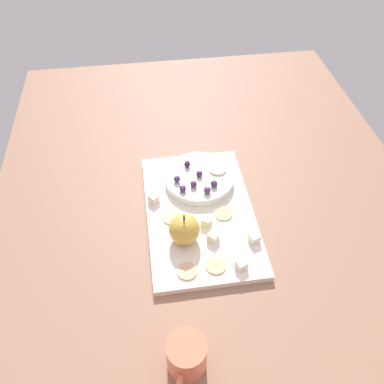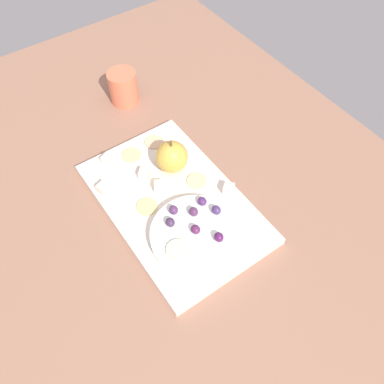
{
  "view_description": "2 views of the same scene",
  "coord_description": "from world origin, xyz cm",
  "px_view_note": "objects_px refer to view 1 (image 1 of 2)",
  "views": [
    {
      "loc": [
        60.78,
        -13.13,
        76.74
      ],
      "look_at": [
        0.03,
        -4.38,
        10.43
      ],
      "focal_mm": 36.56,
      "sensor_mm": 36.0,
      "label": 1
    },
    {
      "loc": [
        -37.62,
        20.69,
        73.35
      ],
      "look_at": [
        -0.15,
        -5.6,
        9.88
      ],
      "focal_mm": 37.68,
      "sensor_mm": 36.0,
      "label": 2
    }
  ],
  "objects_px": {
    "cracker_3": "(172,218)",
    "grape_1": "(177,179)",
    "grape_4": "(199,174)",
    "cup": "(186,357)",
    "cheese_cube_1": "(213,237)",
    "grape_3": "(214,184)",
    "cheese_cube_0": "(154,198)",
    "grape_6": "(207,190)",
    "cheese_cube_4": "(206,221)",
    "cracker_1": "(223,214)",
    "cracker_0": "(187,271)",
    "cheese_cube_3": "(254,238)",
    "apple_whole": "(184,229)",
    "cheese_cube_2": "(241,265)",
    "grape_5": "(194,184)",
    "cracker_2": "(216,266)",
    "grape_2": "(183,188)",
    "grape_0": "(187,164)",
    "platter": "(200,213)",
    "apple_slice_0": "(217,169)",
    "serving_dish": "(199,178)"
  },
  "relations": [
    {
      "from": "apple_whole",
      "to": "grape_0",
      "type": "xyz_separation_m",
      "value": [
        -0.21,
        0.03,
        -0.0
      ]
    },
    {
      "from": "apple_whole",
      "to": "grape_4",
      "type": "relative_size",
      "value": 3.56
    },
    {
      "from": "cheese_cube_0",
      "to": "grape_0",
      "type": "bearing_deg",
      "value": 133.01
    },
    {
      "from": "cheese_cube_0",
      "to": "cracker_1",
      "type": "distance_m",
      "value": 0.17
    },
    {
      "from": "platter",
      "to": "cup",
      "type": "xyz_separation_m",
      "value": [
        0.34,
        -0.08,
        0.03
      ]
    },
    {
      "from": "cheese_cube_0",
      "to": "grape_6",
      "type": "distance_m",
      "value": 0.13
    },
    {
      "from": "cheese_cube_4",
      "to": "grape_4",
      "type": "distance_m",
      "value": 0.14
    },
    {
      "from": "cheese_cube_2",
      "to": "cracker_1",
      "type": "xyz_separation_m",
      "value": [
        -0.15,
        -0.01,
        -0.01
      ]
    },
    {
      "from": "cracker_0",
      "to": "cracker_2",
      "type": "xyz_separation_m",
      "value": [
        -0.0,
        0.06,
        0.0
      ]
    },
    {
      "from": "cheese_cube_2",
      "to": "cracker_0",
      "type": "distance_m",
      "value": 0.11
    },
    {
      "from": "cracker_1",
      "to": "grape_6",
      "type": "distance_m",
      "value": 0.07
    },
    {
      "from": "apple_whole",
      "to": "cracker_1",
      "type": "height_order",
      "value": "apple_whole"
    },
    {
      "from": "cracker_0",
      "to": "grape_1",
      "type": "xyz_separation_m",
      "value": [
        -0.24,
        0.01,
        0.03
      ]
    },
    {
      "from": "cheese_cube_3",
      "to": "cheese_cube_0",
      "type": "bearing_deg",
      "value": -125.25
    },
    {
      "from": "cheese_cube_1",
      "to": "grape_3",
      "type": "xyz_separation_m",
      "value": [
        -0.14,
        0.03,
        0.02
      ]
    },
    {
      "from": "apple_slice_0",
      "to": "grape_0",
      "type": "bearing_deg",
      "value": -106.89
    },
    {
      "from": "cheese_cube_3",
      "to": "grape_3",
      "type": "height_order",
      "value": "grape_3"
    },
    {
      "from": "cheese_cube_0",
      "to": "grape_0",
      "type": "height_order",
      "value": "grape_0"
    },
    {
      "from": "apple_whole",
      "to": "cheese_cube_2",
      "type": "relative_size",
      "value": 3.32
    },
    {
      "from": "cheese_cube_2",
      "to": "apple_whole",
      "type": "bearing_deg",
      "value": -129.83
    },
    {
      "from": "grape_4",
      "to": "cup",
      "type": "xyz_separation_m",
      "value": [
        0.43,
        -0.09,
        -0.01
      ]
    },
    {
      "from": "serving_dish",
      "to": "apple_whole",
      "type": "relative_size",
      "value": 2.52
    },
    {
      "from": "cheese_cube_2",
      "to": "cup",
      "type": "xyz_separation_m",
      "value": [
        0.17,
        -0.14,
        0.01
      ]
    },
    {
      "from": "cracker_1",
      "to": "cup",
      "type": "distance_m",
      "value": 0.35
    },
    {
      "from": "grape_5",
      "to": "cheese_cube_2",
      "type": "bearing_deg",
      "value": 16.71
    },
    {
      "from": "cheese_cube_1",
      "to": "grape_0",
      "type": "bearing_deg",
      "value": -172.71
    },
    {
      "from": "cracker_3",
      "to": "grape_1",
      "type": "distance_m",
      "value": 0.1
    },
    {
      "from": "cup",
      "to": "apple_slice_0",
      "type": "bearing_deg",
      "value": 162.75
    },
    {
      "from": "cup",
      "to": "grape_6",
      "type": "bearing_deg",
      "value": 165.02
    },
    {
      "from": "cracker_0",
      "to": "cracker_3",
      "type": "xyz_separation_m",
      "value": [
        -0.15,
        -0.02,
        0.0
      ]
    },
    {
      "from": "cheese_cube_1",
      "to": "grape_4",
      "type": "bearing_deg",
      "value": -179.04
    },
    {
      "from": "cracker_3",
      "to": "grape_0",
      "type": "xyz_separation_m",
      "value": [
        -0.15,
        0.06,
        0.03
      ]
    },
    {
      "from": "cheese_cube_4",
      "to": "grape_6",
      "type": "bearing_deg",
      "value": 169.0
    },
    {
      "from": "apple_whole",
      "to": "cracker_0",
      "type": "xyz_separation_m",
      "value": [
        0.08,
        -0.01,
        -0.03
      ]
    },
    {
      "from": "grape_2",
      "to": "grape_4",
      "type": "xyz_separation_m",
      "value": [
        -0.04,
        0.05,
        0.0
      ]
    },
    {
      "from": "cheese_cube_1",
      "to": "grape_3",
      "type": "bearing_deg",
      "value": 169.15
    },
    {
      "from": "cracker_2",
      "to": "grape_4",
      "type": "relative_size",
      "value": 2.19
    },
    {
      "from": "cracker_1",
      "to": "grape_1",
      "type": "xyz_separation_m",
      "value": [
        -0.1,
        -0.1,
        0.03
      ]
    },
    {
      "from": "apple_whole",
      "to": "cheese_cube_2",
      "type": "height_order",
      "value": "apple_whole"
    },
    {
      "from": "grape_5",
      "to": "cup",
      "type": "distance_m",
      "value": 0.41
    },
    {
      "from": "grape_1",
      "to": "grape_4",
      "type": "xyz_separation_m",
      "value": [
        -0.01,
        0.06,
        -0.0
      ]
    },
    {
      "from": "grape_0",
      "to": "grape_5",
      "type": "height_order",
      "value": "same"
    },
    {
      "from": "cracker_3",
      "to": "grape_1",
      "type": "height_order",
      "value": "grape_1"
    },
    {
      "from": "cracker_0",
      "to": "cheese_cube_3",
      "type": "bearing_deg",
      "value": 109.96
    },
    {
      "from": "serving_dish",
      "to": "cracker_1",
      "type": "distance_m",
      "value": 0.12
    },
    {
      "from": "cracker_2",
      "to": "grape_2",
      "type": "relative_size",
      "value": 2.19
    },
    {
      "from": "cheese_cube_0",
      "to": "cracker_0",
      "type": "bearing_deg",
      "value": 14.3
    },
    {
      "from": "grape_4",
      "to": "grape_6",
      "type": "relative_size",
      "value": 1.0
    },
    {
      "from": "platter",
      "to": "grape_1",
      "type": "distance_m",
      "value": 0.1
    },
    {
      "from": "grape_3",
      "to": "cup",
      "type": "height_order",
      "value": "cup"
    }
  ]
}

